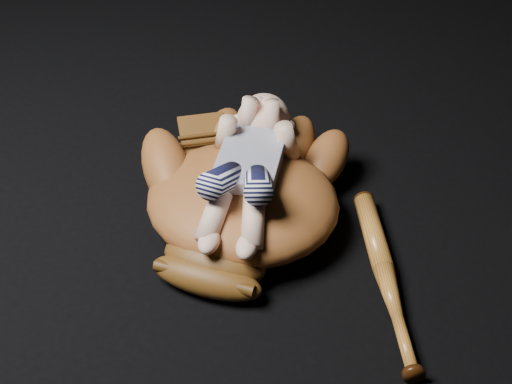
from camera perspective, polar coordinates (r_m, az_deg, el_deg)
baseball_glove at (r=1.31m, az=-1.08°, el=-0.13°), size 0.47×0.53×0.16m
newborn_baby at (r=1.28m, az=-0.76°, el=2.01°), size 0.26×0.43×0.16m
baseball_bat at (r=1.26m, az=10.37°, el=-6.78°), size 0.22×0.39×0.04m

